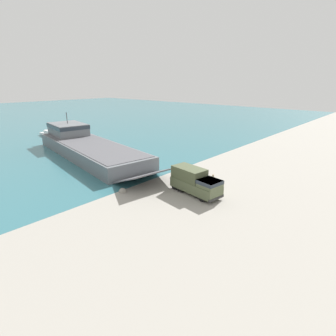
% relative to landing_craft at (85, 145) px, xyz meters
% --- Properties ---
extents(ground_plane, '(240.00, 240.00, 0.00)m').
position_rel_landing_craft_xyz_m(ground_plane, '(0.11, -25.51, -1.80)').
color(ground_plane, '#9E998E').
extents(landing_craft, '(13.67, 38.78, 7.40)m').
position_rel_landing_craft_xyz_m(landing_craft, '(0.00, 0.00, 0.00)').
color(landing_craft, slate).
rests_on(landing_craft, ground_plane).
extents(military_truck, '(3.45, 7.35, 3.22)m').
position_rel_landing_craft_xyz_m(military_truck, '(-1.18, -27.91, -0.18)').
color(military_truck, '#566042').
rests_on(military_truck, ground_plane).
extents(soldier_on_ramp, '(0.49, 0.47, 1.74)m').
position_rel_landing_craft_xyz_m(soldier_on_ramp, '(2.41, -28.29, -0.80)').
color(soldier_on_ramp, '#6B664C').
rests_on(soldier_on_ramp, ground_plane).
extents(moored_boat_a, '(2.50, 5.85, 1.45)m').
position_rel_landing_craft_xyz_m(moored_boat_a, '(3.33, 24.20, -1.32)').
color(moored_boat_a, navy).
rests_on(moored_boat_a, ground_plane).
extents(moored_boat_b, '(2.00, 8.61, 1.50)m').
position_rel_landing_craft_xyz_m(moored_boat_b, '(3.02, 22.68, -1.30)').
color(moored_boat_b, white).
rests_on(moored_boat_b, ground_plane).
extents(shoreline_rock_a, '(1.06, 1.06, 1.06)m').
position_rel_landing_craft_xyz_m(shoreline_rock_a, '(-7.18, -20.69, -1.80)').
color(shoreline_rock_a, gray).
rests_on(shoreline_rock_a, ground_plane).
extents(shoreline_rock_b, '(0.86, 0.86, 0.86)m').
position_rel_landing_craft_xyz_m(shoreline_rock_b, '(3.90, -20.55, -1.80)').
color(shoreline_rock_b, '#66605B').
rests_on(shoreline_rock_b, ground_plane).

